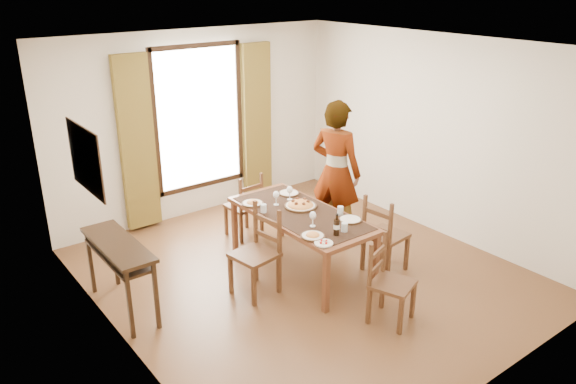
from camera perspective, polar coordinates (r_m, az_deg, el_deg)
ground at (r=6.88m, az=1.72°, el=-8.29°), size 5.00×5.00×0.00m
room_shell at (r=6.36m, az=1.10°, el=4.33°), size 4.60×5.10×2.74m
console_table at (r=6.15m, az=-16.85°, el=-5.91°), size 0.38×1.20×0.80m
dining_table at (r=6.68m, az=1.32°, el=-2.62°), size 0.87×1.91×0.76m
chair_west at (r=6.31m, az=-3.18°, el=-6.35°), size 0.51×0.51×1.01m
chair_north at (r=7.66m, az=-4.40°, el=-1.56°), size 0.43×0.43×0.92m
chair_south at (r=5.93m, az=10.27°, el=-9.19°), size 0.52×0.52×0.91m
chair_east at (r=6.83m, az=9.75°, el=-4.49°), size 0.49×0.49×0.99m
man at (r=7.40m, az=4.89°, el=2.03°), size 0.99×0.90×1.93m
plate_sw at (r=6.05m, az=2.53°, el=-4.34°), size 0.27×0.27×0.05m
plate_se at (r=6.47m, az=6.35°, el=-2.67°), size 0.27×0.27×0.05m
plate_nw at (r=6.90m, az=-3.62°, el=-1.02°), size 0.27×0.27×0.05m
plate_ne at (r=7.20m, az=0.09°, el=0.01°), size 0.27×0.27×0.05m
pasta_platter at (r=6.79m, az=1.28°, el=-1.15°), size 0.40×0.40×0.10m
caprese_plate at (r=5.91m, az=3.65°, el=-5.11°), size 0.20×0.20×0.04m
wine_glass_a at (r=6.26m, az=2.53°, el=-2.74°), size 0.08×0.08×0.18m
wine_glass_b at (r=6.99m, az=0.18°, el=-0.09°), size 0.08×0.08×0.18m
wine_glass_c at (r=6.83m, az=-1.21°, el=-0.61°), size 0.08×0.08×0.18m
tumbler_a at (r=6.61m, az=5.34°, el=-1.88°), size 0.07×0.07×0.10m
tumbler_b at (r=6.65m, az=-2.49°, el=-1.66°), size 0.07×0.07×0.10m
tumbler_c at (r=6.19m, az=5.76°, el=-3.58°), size 0.07×0.07×0.10m
wine_bottle at (r=6.07m, az=4.96°, el=-3.31°), size 0.07×0.07×0.25m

